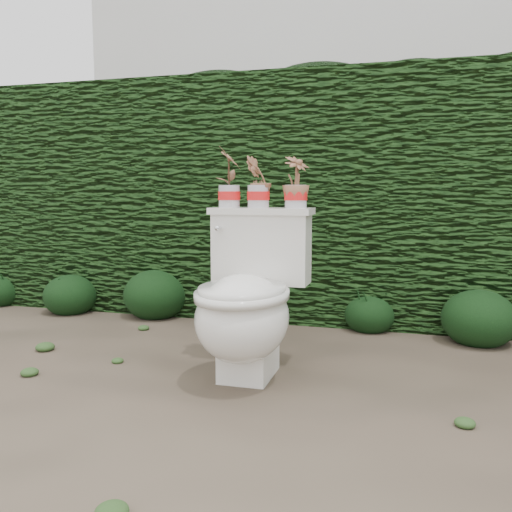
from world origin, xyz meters
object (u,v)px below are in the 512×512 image
(potted_plant_center, at_px, (258,183))
(potted_plant_left, at_px, (229,178))
(potted_plant_right, at_px, (296,184))
(toilet, at_px, (248,302))

(potted_plant_center, bearing_deg, potted_plant_left, -41.12)
(potted_plant_left, xyz_separation_m, potted_plant_right, (0.34, 0.00, -0.03))
(toilet, distance_m, potted_plant_center, 0.59)
(potted_plant_left, height_order, potted_plant_center, potted_plant_left)
(toilet, bearing_deg, potted_plant_left, 124.75)
(potted_plant_left, bearing_deg, potted_plant_center, -94.75)
(potted_plant_center, xyz_separation_m, potted_plant_right, (0.19, 0.00, -0.00))
(toilet, bearing_deg, potted_plant_center, 93.91)
(toilet, relative_size, potted_plant_center, 3.27)
(toilet, height_order, potted_plant_center, potted_plant_center)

